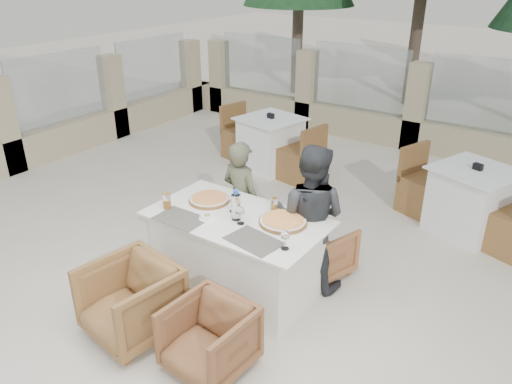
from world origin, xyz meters
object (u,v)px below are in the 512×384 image
Objects in this scene: pizza_right at (283,221)px; armchair_far_right at (319,249)px; armchair_near_left at (131,301)px; wine_glass_near at (241,214)px; beer_glass_left at (167,201)px; armchair_far_left at (240,225)px; bg_table_a at (270,143)px; pizza_left at (209,199)px; bg_table_b at (471,201)px; diner_left at (241,201)px; diner_right at (310,218)px; dining_table at (238,254)px; water_bottle at (236,205)px; beer_glass_right at (274,205)px; wine_glass_centre at (233,202)px; olive_dish at (207,216)px; armchair_near_right at (209,339)px; wine_glass_corner at (285,239)px.

pizza_right reaches higher than armchair_far_right.
armchair_near_left is (-0.85, -1.67, 0.05)m from armchair_far_right.
wine_glass_near reaches higher than beer_glass_left.
armchair_far_left is 0.93m from armchair_far_right.
bg_table_a is (-0.77, 2.93, -0.46)m from beer_glass_left.
bg_table_b is at bearing 49.91° from pizza_left.
pizza_right is 3.17m from bg_table_a.
beer_glass_left is 3.06m from bg_table_a.
pizza_right is 0.33× the size of diner_left.
diner_right is (0.38, 0.55, -0.16)m from wine_glass_near.
beer_glass_left is at bearing -160.51° from dining_table.
pizza_left reaches higher than bg_table_b.
armchair_far_left is (-0.46, 0.67, -0.64)m from water_bottle.
armchair_far_right is (0.28, 0.39, -0.57)m from beer_glass_right.
diner_left is at bearing 68.01° from beer_glass_left.
beer_glass_left reaches higher than bg_table_a.
wine_glass_centre is (-0.09, 0.07, 0.48)m from dining_table.
water_bottle is at bearing 15.89° from beer_glass_left.
diner_right is at bearing -97.90° from bg_table_b.
pizza_left is 1.35× the size of water_bottle.
wine_glass_centre is 0.11× the size of bg_table_b.
pizza_right is 0.72× the size of armchair_far_right.
beer_glass_left reaches higher than olive_dish.
diner_left is at bearing 121.35° from armchair_near_right.
armchair_far_right is (0.58, 0.61, -0.60)m from wine_glass_centre.
armchair_far_left is 2.61m from bg_table_b.
armchair_far_left is 0.36× the size of bg_table_a.
armchair_near_left is at bearing -141.86° from wine_glass_corner.
wine_glass_corner is (0.73, -0.28, 0.00)m from wine_glass_centre.
diner_left is at bearing -114.53° from bg_table_b.
wine_glass_corner is at bearing 117.30° from armchair_far_right.
wine_glass_near is at bearing -38.43° from dining_table.
bg_table_a is (-1.21, 2.88, -0.41)m from olive_dish.
beer_glass_right is at bearing 22.04° from diner_right.
armchair_far_left is (-0.24, 0.80, -0.52)m from olive_dish.
olive_dish is at bearing 177.12° from wine_glass_corner.
dining_table and bg_table_b have the same top height.
beer_glass_left reaches higher than armchair_far_right.
bg_table_a is (-1.80, 2.57, -0.41)m from pizza_right.
dining_table is 14.55× the size of olive_dish.
wine_glass_near is at bearing -99.54° from bg_table_b.
pizza_right is (0.80, 0.03, 0.00)m from pizza_left.
pizza_right is 0.71× the size of armchair_far_left.
armchair_far_right is (0.49, 0.68, -0.12)m from dining_table.
bg_table_b is at bearing 5.51° from bg_table_a.
water_bottle is 1.03m from armchair_far_left.
wine_glass_centre reaches higher than armchair_near_left.
pizza_left is 0.64× the size of armchair_near_right.
beer_glass_right is 0.75m from armchair_far_right.
beer_glass_right is 0.08× the size of bg_table_b.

